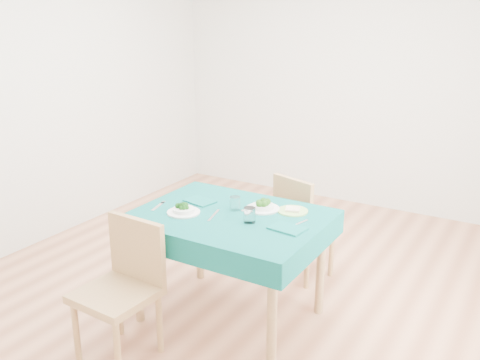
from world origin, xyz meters
The scene contains 16 objects.
room_shell centered at (0.00, 0.00, 1.35)m, with size 4.02×4.52×2.73m.
table centered at (0.18, -0.43, 0.38)m, with size 1.22×0.93×0.76m, color #07534F.
chair_near centered at (-0.17, -1.16, 0.54)m, with size 0.43×0.47×1.07m, color #9C7749.
chair_far centered at (0.37, 0.39, 0.47)m, with size 0.38×0.41×0.94m, color #9C7749.
bowl_near centered at (-0.10, -0.56, 0.79)m, with size 0.22×0.22×0.07m, color white, non-canonical shape.
bowl_far centered at (0.32, -0.23, 0.79)m, with size 0.23×0.23×0.07m, color white, non-canonical shape.
fork_near centered at (-0.32, -0.56, 0.76)m, with size 0.02×0.18×0.00m, color silver.
knife_near centered at (0.10, -0.50, 0.76)m, with size 0.02×0.22×0.00m, color silver.
fork_far centered at (0.22, -0.25, 0.76)m, with size 0.02×0.19×0.00m, color silver.
knife_far centered at (0.63, -0.36, 0.76)m, with size 0.02×0.21×0.00m, color silver.
napkin_near centered at (-0.13, -0.33, 0.76)m, with size 0.20×0.14×0.01m, color #0A5B56.
napkin_far centered at (0.61, -0.46, 0.76)m, with size 0.21×0.15×0.01m, color #0A5B56.
tumbler_center centered at (0.16, -0.33, 0.80)m, with size 0.07×0.07×0.09m, color white.
tumbler_side centered at (0.36, -0.48, 0.81)m, with size 0.08×0.08×0.10m, color white.
side_plate centered at (0.51, -0.17, 0.76)m, with size 0.21×0.21×0.01m, color #9AD266.
bread_slice centered at (0.51, -0.17, 0.78)m, with size 0.09×0.09×0.01m, color beige.
Camera 1 is at (1.92, -3.20, 2.04)m, focal length 40.00 mm.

